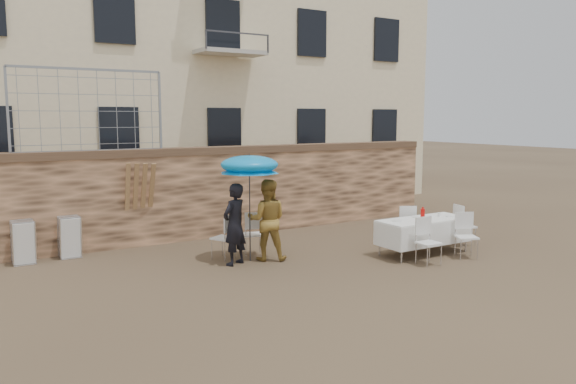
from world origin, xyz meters
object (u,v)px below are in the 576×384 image
banquet_table (424,221)px  table_chair_front_right (467,236)px  soda_bottle (423,215)px  man_suit (234,224)px  chair_stack_left (22,240)px  table_chair_front_left (429,242)px  couple_chair_left (223,236)px  table_chair_back (405,225)px  table_chair_side (465,225)px  woman_dress (267,220)px  couple_chair_right (253,233)px  chair_stack_right (68,235)px  umbrella (249,168)px

banquet_table → table_chair_front_right: (0.50, -0.75, -0.25)m
soda_bottle → man_suit: bearing=158.7°
chair_stack_left → table_chair_front_left: bearing=-32.9°
soda_bottle → couple_chair_left: bearing=151.8°
man_suit → soda_bottle: size_ratio=6.39×
table_chair_front_right → table_chair_back: (-0.30, 1.55, 0.00)m
man_suit → table_chair_side: size_ratio=1.73×
woman_dress → chair_stack_left: 5.06m
table_chair_back → table_chair_side: same height
chair_stack_left → banquet_table: bearing=-26.4°
couple_chair_right → table_chair_front_left: same height
soda_bottle → woman_dress: bearing=154.0°
man_suit → banquet_table: bearing=135.5°
woman_dress → table_chair_front_left: 3.32m
table_chair_front_right → woman_dress: bearing=178.9°
banquet_table → chair_stack_right: bearing=150.6°
table_chair_front_right → chair_stack_left: bearing=178.8°
table_chair_side → chair_stack_right: table_chair_side is taller
banquet_table → chair_stack_left: 8.48m
table_chair_front_right → table_chair_side: size_ratio=1.00×
banquet_table → table_chair_front_right: bearing=-56.3°
banquet_table → table_chair_side: size_ratio=2.19×
table_chair_front_right → couple_chair_left: bearing=177.6°
couple_chair_left → table_chair_front_left: size_ratio=1.00×
table_chair_front_right → soda_bottle: bearing=167.4°
table_chair_front_left → table_chair_side: (2.00, 0.85, 0.00)m
umbrella → table_chair_front_right: 4.80m
couple_chair_right → banquet_table: bearing=168.4°
couple_chair_left → table_chair_front_left: (3.34, -2.60, 0.00)m
umbrella → table_chair_front_left: size_ratio=2.15×
couple_chair_left → chair_stack_left: (-3.66, 1.92, -0.02)m
man_suit → umbrella: (0.40, 0.10, 1.12)m
couple_chair_right → woman_dress: bearing=113.4°
couple_chair_left → banquet_table: bearing=126.5°
man_suit → table_chair_front_left: bearing=122.2°
woman_dress → couple_chair_left: 1.00m
woman_dress → umbrella: size_ratio=0.83×
table_chair_side → chair_stack_left: bearing=80.3°
couple_chair_left → banquet_table: couple_chair_left is taller
couple_chair_left → umbrella: bearing=103.3°
table_chair_front_left → table_chair_side: size_ratio=1.00×
chair_stack_left → umbrella: bearing=-30.3°
table_chair_back → table_chair_front_right: bearing=125.8°
soda_bottle → chair_stack_right: size_ratio=0.28×
soda_bottle → chair_stack_left: bearing=152.1°
woman_dress → banquet_table: (3.19, -1.30, -0.12)m
table_chair_back → couple_chair_right: bearing=7.8°
table_chair_front_left → table_chair_side: 2.17m
table_chair_back → umbrella: bearing=15.7°
man_suit → table_chair_back: (4.14, -0.50, -0.35)m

